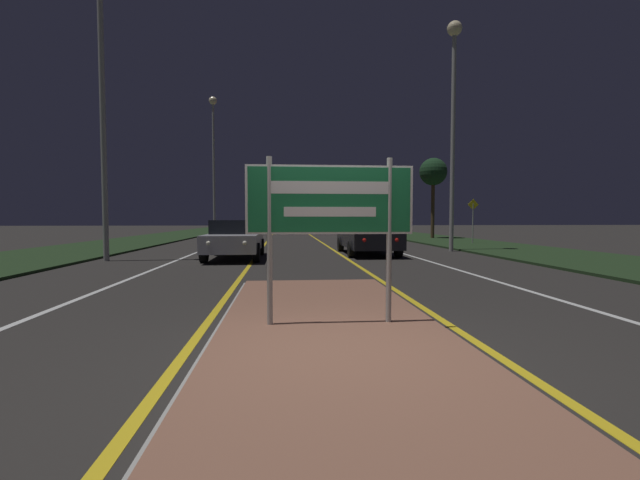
% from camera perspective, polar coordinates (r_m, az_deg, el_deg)
% --- Properties ---
extents(ground_plane, '(160.00, 160.00, 0.00)m').
position_cam_1_polar(ground_plane, '(4.70, 2.50, -14.74)').
color(ground_plane, '#282623').
extents(median_island, '(2.87, 7.66, 0.10)m').
position_cam_1_polar(median_island, '(5.53, 1.33, -11.59)').
color(median_island, '#999993').
rests_on(median_island, ground_plane).
extents(verge_left, '(5.00, 100.00, 0.08)m').
position_cam_1_polar(verge_left, '(26.06, -24.82, -0.39)').
color(verge_left, '#1E3319').
rests_on(verge_left, ground_plane).
extents(verge_right, '(5.00, 100.00, 0.08)m').
position_cam_1_polar(verge_right, '(26.47, 17.57, -0.21)').
color(verge_right, '#1E3319').
rests_on(verge_right, ground_plane).
extents(centre_line_yellow_left, '(0.12, 70.00, 0.01)m').
position_cam_1_polar(centre_line_yellow_left, '(29.50, -6.83, 0.14)').
color(centre_line_yellow_left, gold).
rests_on(centre_line_yellow_left, ground_plane).
extents(centre_line_yellow_right, '(0.12, 70.00, 0.01)m').
position_cam_1_polar(centre_line_yellow_right, '(29.56, -0.53, 0.17)').
color(centre_line_yellow_right, gold).
rests_on(centre_line_yellow_right, ground_plane).
extents(lane_line_white_left, '(0.12, 70.00, 0.01)m').
position_cam_1_polar(lane_line_white_left, '(29.70, -11.80, 0.12)').
color(lane_line_white_left, silver).
rests_on(lane_line_white_left, ground_plane).
extents(lane_line_white_right, '(0.12, 70.00, 0.01)m').
position_cam_1_polar(lane_line_white_right, '(29.86, 4.41, 0.19)').
color(lane_line_white_right, silver).
rests_on(lane_line_white_right, ground_plane).
extents(edge_line_white_left, '(0.10, 70.00, 0.01)m').
position_cam_1_polar(edge_line_white_left, '(30.21, -17.46, 0.09)').
color(edge_line_white_left, silver).
rests_on(edge_line_white_left, ground_plane).
extents(edge_line_white_right, '(0.10, 70.00, 0.01)m').
position_cam_1_polar(edge_line_white_right, '(30.49, 9.98, 0.21)').
color(edge_line_white_right, silver).
rests_on(edge_line_white_right, ground_plane).
extents(highway_sign, '(2.10, 0.07, 2.09)m').
position_cam_1_polar(highway_sign, '(5.35, 1.35, 4.41)').
color(highway_sign, '#9E9E99').
rests_on(highway_sign, median_island).
extents(streetlight_left_near, '(0.52, 0.52, 10.39)m').
position_cam_1_polar(streetlight_left_near, '(16.69, -27.12, 20.39)').
color(streetlight_left_near, '#9E9E99').
rests_on(streetlight_left_near, ground_plane).
extents(streetlight_left_far, '(0.64, 0.64, 11.15)m').
position_cam_1_polar(streetlight_left_far, '(36.32, -14.02, 12.77)').
color(streetlight_left_far, '#9E9E99').
rests_on(streetlight_left_far, ground_plane).
extents(streetlight_right_near, '(0.62, 0.62, 9.69)m').
position_cam_1_polar(streetlight_right_near, '(19.93, 17.38, 18.25)').
color(streetlight_right_near, '#9E9E99').
rests_on(streetlight_right_near, ground_plane).
extents(car_receding_0, '(1.96, 4.80, 1.34)m').
position_cam_1_polar(car_receding_0, '(16.98, 6.36, 0.50)').
color(car_receding_0, black).
rests_on(car_receding_0, ground_plane).
extents(car_receding_1, '(1.85, 4.25, 1.40)m').
position_cam_1_polar(car_receding_1, '(29.16, 8.34, 1.56)').
color(car_receding_1, maroon).
rests_on(car_receding_1, ground_plane).
extents(car_receding_2, '(1.87, 4.83, 1.42)m').
position_cam_1_polar(car_receding_2, '(38.04, 4.40, 1.91)').
color(car_receding_2, maroon).
rests_on(car_receding_2, ground_plane).
extents(car_approaching_0, '(1.89, 4.50, 1.36)m').
position_cam_1_polar(car_approaching_0, '(15.47, -11.23, 0.26)').
color(car_approaching_0, '#B7B7BC').
rests_on(car_approaching_0, ground_plane).
extents(warning_sign, '(0.60, 0.06, 2.38)m').
position_cam_1_polar(warning_sign, '(24.65, 19.72, 2.96)').
color(warning_sign, '#9E9E99').
rests_on(warning_sign, verge_right).
extents(roadside_palm_right, '(1.85, 1.85, 5.42)m').
position_cam_1_polar(roadside_palm_right, '(30.30, 14.87, 8.63)').
color(roadside_palm_right, '#4C3823').
rests_on(roadside_palm_right, verge_right).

